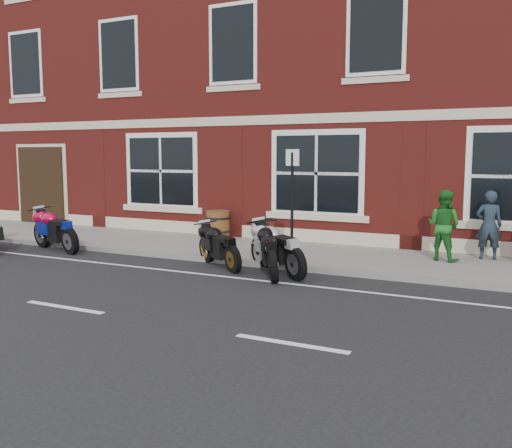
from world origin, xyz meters
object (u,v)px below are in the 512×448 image
(pedestrian_right, at_px, (444,225))
(barrel_planter, at_px, (218,224))
(moto_sport_black, at_px, (220,245))
(moto_sport_silver, at_px, (278,246))
(moto_naked_black, at_px, (271,248))
(moto_sport_red, at_px, (56,229))
(pedestrian_left, at_px, (489,225))
(parking_sign, at_px, (292,198))

(pedestrian_right, distance_m, barrel_planter, 6.27)
(pedestrian_right, xyz_separation_m, barrel_planter, (-6.22, 0.70, -0.40))
(moto_sport_black, distance_m, pedestrian_right, 4.99)
(moto_sport_silver, relative_size, moto_naked_black, 0.96)
(pedestrian_right, bearing_deg, moto_sport_silver, 58.46)
(moto_sport_red, xyz_separation_m, pedestrian_left, (10.13, 2.98, 0.33))
(pedestrian_left, xyz_separation_m, parking_sign, (-3.75, -2.44, 0.64))
(moto_sport_black, xyz_separation_m, parking_sign, (1.50, 0.53, 1.04))
(pedestrian_left, distance_m, barrel_planter, 7.11)
(moto_sport_red, distance_m, barrel_planter, 4.33)
(barrel_planter, relative_size, parking_sign, 0.32)
(moto_sport_red, xyz_separation_m, barrel_planter, (3.03, 3.09, -0.06))
(pedestrian_left, bearing_deg, barrel_planter, -11.51)
(moto_sport_silver, bearing_deg, moto_sport_red, 126.83)
(moto_sport_red, xyz_separation_m, pedestrian_right, (9.25, 2.39, 0.34))
(pedestrian_right, height_order, parking_sign, parking_sign)
(moto_sport_black, bearing_deg, barrel_planter, 65.70)
(moto_sport_silver, height_order, barrel_planter, moto_sport_silver)
(barrel_planter, bearing_deg, parking_sign, -37.28)
(moto_sport_red, xyz_separation_m, moto_sport_black, (4.88, 0.01, -0.07))
(parking_sign, bearing_deg, moto_naked_black, -87.42)
(moto_sport_silver, height_order, pedestrian_right, pedestrian_right)
(moto_sport_red, height_order, moto_sport_black, moto_sport_red)
(pedestrian_right, xyz_separation_m, parking_sign, (-2.87, -1.85, 0.63))
(moto_naked_black, distance_m, pedestrian_left, 5.04)
(moto_sport_red, relative_size, barrel_planter, 2.75)
(moto_sport_red, distance_m, pedestrian_left, 10.56)
(pedestrian_right, bearing_deg, pedestrian_left, -126.50)
(moto_sport_red, bearing_deg, moto_naked_black, -73.89)
(moto_sport_silver, distance_m, parking_sign, 1.11)
(moto_naked_black, xyz_separation_m, parking_sign, (0.17, 0.71, 0.98))
(moto_sport_black, bearing_deg, moto_naked_black, -63.07)
(moto_sport_black, height_order, moto_sport_silver, moto_sport_silver)
(parking_sign, bearing_deg, moto_sport_black, -144.17)
(pedestrian_left, relative_size, pedestrian_right, 0.99)
(moto_sport_black, distance_m, pedestrian_left, 6.04)
(pedestrian_left, height_order, parking_sign, parking_sign)
(moto_sport_red, relative_size, moto_sport_black, 1.28)
(pedestrian_left, bearing_deg, moto_sport_black, 18.87)
(pedestrian_left, bearing_deg, moto_sport_red, 5.76)
(barrel_planter, bearing_deg, pedestrian_left, -0.89)
(moto_sport_black, relative_size, moto_sport_silver, 0.91)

